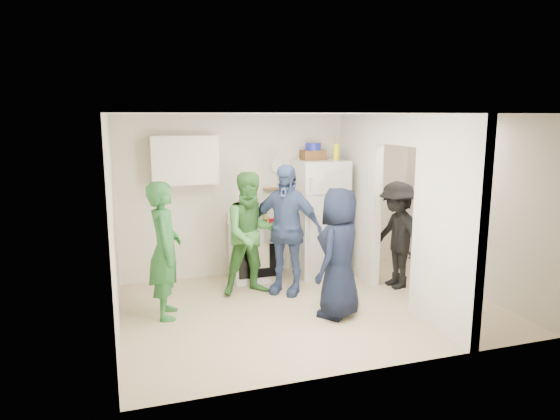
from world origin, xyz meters
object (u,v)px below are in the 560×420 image
object	(u,v)px
yellow_cup_stack_top	(336,152)
blue_bowl	(313,146)
fridge	(319,218)
person_green_left	(165,250)
person_navy	(339,253)
stove	(254,252)
person_green_center	(252,234)
person_denim	(285,229)
wicker_basket	(313,155)
person_nook	(397,235)

from	to	relation	value
yellow_cup_stack_top	blue_bowl	bearing A→B (deg)	154.89
fridge	person_green_left	xyz separation A→B (m)	(-2.46, -1.04, -0.05)
person_navy	person_green_left	bearing A→B (deg)	-58.11
stove	person_green_left	distance (m)	1.82
person_green_center	person_denim	bearing A→B (deg)	-15.23
wicker_basket	person_green_left	size ratio (longest dim) A/B	0.21
person_green_left	person_green_center	bearing A→B (deg)	-62.85
fridge	person_green_left	distance (m)	2.68
fridge	person_navy	xyz separation A→B (m)	(-0.41, -1.68, -0.09)
person_green_left	person_denim	xyz separation A→B (m)	(1.68, 0.37, 0.06)
yellow_cup_stack_top	person_navy	xyz separation A→B (m)	(-0.63, -1.58, -1.12)
wicker_basket	person_denim	distance (m)	1.38
person_denim	person_navy	distance (m)	1.08
person_denim	person_navy	xyz separation A→B (m)	(0.37, -1.01, -0.10)
wicker_basket	person_nook	distance (m)	1.75
person_green_left	person_nook	distance (m)	3.30
stove	person_green_center	bearing A→B (deg)	-107.31
fridge	person_denim	size ratio (longest dim) A/B	0.99
person_navy	person_nook	xyz separation A→B (m)	(1.24, 0.74, -0.03)
blue_bowl	person_navy	xyz separation A→B (m)	(-0.31, -1.73, -1.20)
person_green_center	person_navy	world-z (taller)	person_green_center
person_nook	yellow_cup_stack_top	bearing A→B (deg)	-146.87
stove	yellow_cup_stack_top	size ratio (longest dim) A/B	3.42
fridge	person_green_left	size ratio (longest dim) A/B	1.06
person_denim	person_nook	world-z (taller)	person_denim
wicker_basket	blue_bowl	size ratio (longest dim) A/B	1.46
fridge	person_denim	world-z (taller)	person_denim
wicker_basket	yellow_cup_stack_top	world-z (taller)	yellow_cup_stack_top
person_green_center	person_denim	world-z (taller)	person_denim
stove	person_navy	xyz separation A→B (m)	(0.64, -1.71, 0.39)
fridge	blue_bowl	xyz separation A→B (m)	(-0.10, 0.05, 1.11)
stove	person_green_center	world-z (taller)	person_green_center
fridge	person_navy	bearing A→B (deg)	-103.86
person_denim	person_navy	size ratio (longest dim) A/B	1.13
blue_bowl	person_nook	xyz separation A→B (m)	(0.93, -0.99, -1.23)
person_green_left	person_denim	world-z (taller)	person_denim
person_green_left	person_navy	distance (m)	2.15
fridge	blue_bowl	size ratio (longest dim) A/B	7.53
blue_bowl	person_denim	bearing A→B (deg)	-133.56
blue_bowl	yellow_cup_stack_top	distance (m)	0.36
person_nook	person_green_left	bearing A→B (deg)	-91.11
wicker_basket	blue_bowl	xyz separation A→B (m)	(0.00, 0.00, 0.13)
fridge	person_navy	size ratio (longest dim) A/B	1.11
wicker_basket	person_green_left	world-z (taller)	wicker_basket
blue_bowl	person_denim	size ratio (longest dim) A/B	0.13
blue_bowl	person_navy	size ratio (longest dim) A/B	0.15
fridge	blue_bowl	world-z (taller)	blue_bowl
wicker_basket	person_denim	bearing A→B (deg)	-133.56
stove	fridge	size ratio (longest dim) A/B	0.47
person_nook	fridge	bearing A→B (deg)	-141.41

